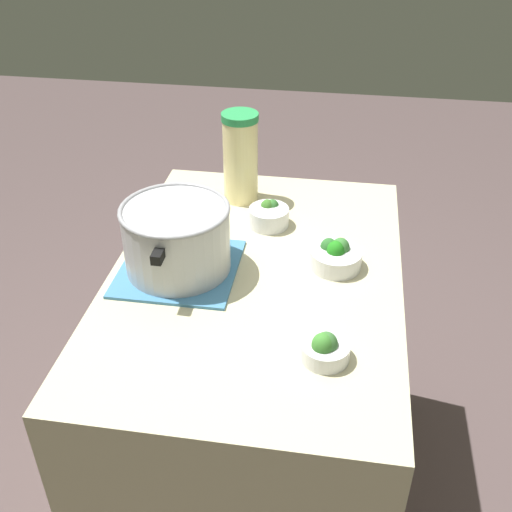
{
  "coord_description": "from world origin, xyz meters",
  "views": [
    {
      "loc": [
        -1.28,
        -0.2,
        1.83
      ],
      "look_at": [
        0.0,
        0.0,
        0.95
      ],
      "focal_mm": 43.32,
      "sensor_mm": 36.0,
      "label": 1
    }
  ],
  "objects_px": {
    "cooking_pot": "(177,237)",
    "broccoli_bowl_front": "(325,348)",
    "broccoli_bowl_center": "(270,215)",
    "broccoli_bowl_back": "(336,256)",
    "lemonade_pitcher": "(241,157)"
  },
  "relations": [
    {
      "from": "cooking_pot",
      "to": "broccoli_bowl_front",
      "type": "distance_m",
      "value": 0.48
    },
    {
      "from": "cooking_pot",
      "to": "broccoli_bowl_front",
      "type": "xyz_separation_m",
      "value": [
        -0.27,
        -0.39,
        -0.07
      ]
    },
    {
      "from": "broccoli_bowl_back",
      "to": "broccoli_bowl_center",
      "type": "bearing_deg",
      "value": 47.54
    },
    {
      "from": "lemonade_pitcher",
      "to": "broccoli_bowl_front",
      "type": "bearing_deg",
      "value": -155.93
    },
    {
      "from": "cooking_pot",
      "to": "lemonade_pitcher",
      "type": "xyz_separation_m",
      "value": [
        0.4,
        -0.09,
        0.04
      ]
    },
    {
      "from": "broccoli_bowl_center",
      "to": "broccoli_bowl_back",
      "type": "distance_m",
      "value": 0.27
    },
    {
      "from": "lemonade_pitcher",
      "to": "broccoli_bowl_center",
      "type": "xyz_separation_m",
      "value": [
        -0.14,
        -0.11,
        -0.11
      ]
    },
    {
      "from": "cooking_pot",
      "to": "broccoli_bowl_center",
      "type": "bearing_deg",
      "value": -37.61
    },
    {
      "from": "broccoli_bowl_front",
      "to": "broccoli_bowl_back",
      "type": "bearing_deg",
      "value": -0.77
    },
    {
      "from": "cooking_pot",
      "to": "broccoli_bowl_back",
      "type": "distance_m",
      "value": 0.41
    },
    {
      "from": "lemonade_pitcher",
      "to": "broccoli_bowl_front",
      "type": "xyz_separation_m",
      "value": [
        -0.68,
        -0.3,
        -0.11
      ]
    },
    {
      "from": "broccoli_bowl_front",
      "to": "cooking_pot",
      "type": "bearing_deg",
      "value": 55.15
    },
    {
      "from": "cooking_pot",
      "to": "broccoli_bowl_back",
      "type": "height_order",
      "value": "cooking_pot"
    },
    {
      "from": "cooking_pot",
      "to": "broccoli_bowl_front",
      "type": "bearing_deg",
      "value": -124.85
    },
    {
      "from": "broccoli_bowl_center",
      "to": "cooking_pot",
      "type": "bearing_deg",
      "value": 142.39
    }
  ]
}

